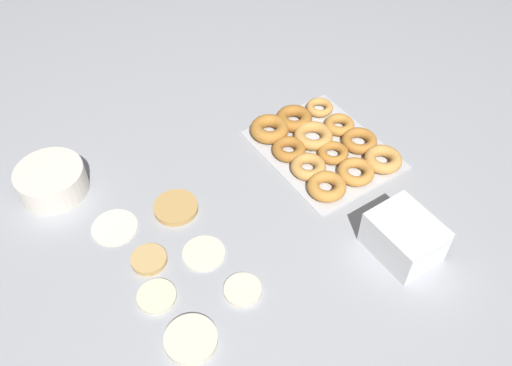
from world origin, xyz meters
The scene contains 11 objects.
ground_plane centered at (0.00, 0.00, 0.00)m, with size 3.00×3.00×0.00m, color #9EA0A5.
pancake_0 centered at (-0.23, 0.22, 0.01)m, with size 0.11×0.11×0.02m, color beige.
pancake_1 centered at (-0.06, 0.09, 0.00)m, with size 0.10×0.10×0.01m, color beige.
pancake_2 centered at (-0.01, 0.20, 0.01)m, with size 0.08×0.08×0.02m, color tan.
pancake_3 centered at (-0.10, 0.23, 0.01)m, with size 0.09×0.09×0.01m, color beige.
pancake_4 centered at (0.13, 0.23, 0.00)m, with size 0.11×0.11×0.01m, color silver.
pancake_5 centered at (0.10, 0.08, 0.01)m, with size 0.11×0.11×0.02m, color tan.
pancake_6 centered at (-0.19, 0.07, 0.01)m, with size 0.08×0.08×0.01m, color beige.
donut_tray centered at (0.06, -0.36, 0.02)m, with size 0.38×0.31×0.04m.
batter_bowl centered at (0.33, 0.31, 0.04)m, with size 0.17×0.17×0.07m.
container_stack centered at (-0.30, -0.30, 0.05)m, with size 0.16×0.13×0.10m.
Camera 1 is at (-0.74, 0.40, 1.05)m, focal length 38.00 mm.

